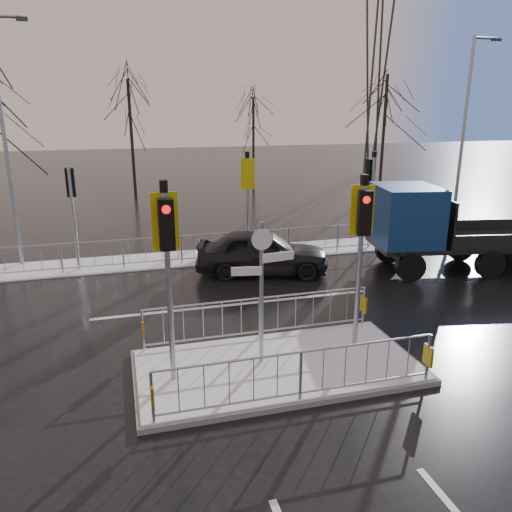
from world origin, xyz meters
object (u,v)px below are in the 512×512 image
object	(u,v)px
traffic_island	(277,353)
flatbed_truck	(430,226)
street_lamp_right	(465,133)
street_lamp_left	(6,135)
car_far_lane	(262,252)

from	to	relation	value
traffic_island	flatbed_truck	size ratio (longest dim) A/B	0.91
street_lamp_right	street_lamp_left	distance (m)	17.03
car_far_lane	flatbed_truck	world-z (taller)	flatbed_truck
street_lamp_left	car_far_lane	bearing A→B (deg)	-22.26
car_far_lane	street_lamp_right	world-z (taller)	street_lamp_right
street_lamp_left	flatbed_truck	bearing A→B (deg)	-18.31
traffic_island	street_lamp_right	xyz separation A→B (m)	(10.58, 8.49, 4.00)
flatbed_truck	street_lamp_left	bearing A→B (deg)	161.69
flatbed_truck	street_lamp_right	bearing A→B (deg)	43.90
car_far_lane	street_lamp_right	bearing A→B (deg)	-60.87
flatbed_truck	traffic_island	bearing A→B (deg)	-144.24
flatbed_truck	street_lamp_left	distance (m)	14.44
car_far_lane	flatbed_truck	xyz separation A→B (m)	(5.51, -1.20, 0.80)
traffic_island	street_lamp_left	size ratio (longest dim) A/B	0.73
flatbed_truck	street_lamp_right	world-z (taller)	street_lamp_right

